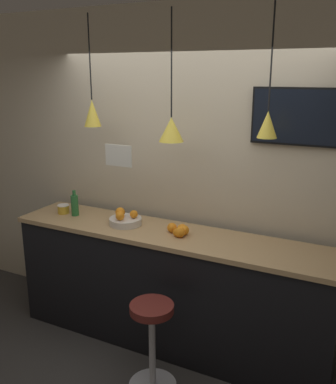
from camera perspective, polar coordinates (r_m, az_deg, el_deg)
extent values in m
plane|color=#33302D|center=(3.71, -3.95, -23.33)|extent=(14.00, 14.00, 0.00)
cube|color=beige|center=(3.81, 2.70, 2.25)|extent=(8.00, 0.06, 2.90)
cube|color=black|center=(3.81, 0.00, -13.03)|extent=(2.77, 0.54, 1.00)
cube|color=tan|center=(3.59, 0.00, -5.70)|extent=(2.81, 0.58, 0.04)
cylinder|color=#B7B7BC|center=(3.42, -2.12, -20.19)|extent=(0.05, 0.05, 0.63)
cylinder|color=#5B1E19|center=(3.23, -2.18, -15.25)|extent=(0.33, 0.33, 0.06)
cylinder|color=beige|center=(3.77, -5.69, -3.89)|extent=(0.28, 0.28, 0.06)
sphere|color=orange|center=(3.70, -6.41, -3.19)|extent=(0.08, 0.08, 0.08)
sphere|color=orange|center=(3.78, -6.40, -2.69)|extent=(0.08, 0.08, 0.08)
sphere|color=orange|center=(3.74, -4.59, -2.97)|extent=(0.07, 0.07, 0.07)
sphere|color=orange|center=(3.53, 1.90, -4.97)|extent=(0.09, 0.09, 0.09)
sphere|color=orange|center=(3.48, 1.24, -5.41)|extent=(0.07, 0.07, 0.07)
sphere|color=orange|center=(3.51, 1.81, -5.19)|extent=(0.08, 0.08, 0.08)
sphere|color=orange|center=(3.46, 1.58, -5.38)|extent=(0.09, 0.09, 0.09)
sphere|color=orange|center=(3.51, 2.14, -5.11)|extent=(0.08, 0.08, 0.08)
sphere|color=orange|center=(3.53, 1.76, -5.11)|extent=(0.07, 0.07, 0.07)
sphere|color=orange|center=(3.57, 0.53, -4.78)|extent=(0.08, 0.08, 0.08)
cylinder|color=#286B33|center=(4.06, -12.33, -1.76)|extent=(0.07, 0.07, 0.19)
cylinder|color=#286B33|center=(4.03, -12.42, -0.12)|extent=(0.03, 0.03, 0.05)
cylinder|color=gold|center=(4.16, -13.77, -2.27)|extent=(0.11, 0.11, 0.07)
cylinder|color=white|center=(4.15, -13.81, -1.73)|extent=(0.11, 0.11, 0.01)
cylinder|color=black|center=(3.80, -10.40, 17.25)|extent=(0.01, 0.01, 0.69)
cone|color=yellow|center=(3.81, -10.06, 10.31)|extent=(0.15, 0.15, 0.23)
sphere|color=#F9EFCC|center=(3.82, -9.99, 8.91)|extent=(0.04, 0.04, 0.04)
cylinder|color=black|center=(3.40, 0.47, 16.75)|extent=(0.01, 0.01, 0.81)
cone|color=yellow|center=(3.42, 0.45, 8.34)|extent=(0.20, 0.20, 0.19)
sphere|color=#F9EFCC|center=(3.43, 0.45, 7.07)|extent=(0.04, 0.04, 0.04)
cylinder|color=black|center=(3.13, 13.67, 17.14)|extent=(0.01, 0.01, 0.73)
cone|color=yellow|center=(3.15, 13.13, 8.76)|extent=(0.14, 0.14, 0.19)
sphere|color=#F9EFCC|center=(3.16, 13.04, 7.40)|extent=(0.04, 0.04, 0.04)
cube|color=black|center=(3.39, 18.01, 9.47)|extent=(0.83, 0.04, 0.43)
cube|color=black|center=(3.37, 17.95, 9.45)|extent=(0.80, 0.01, 0.40)
cube|color=silver|center=(3.38, -6.62, 4.84)|extent=(0.24, 0.01, 0.17)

